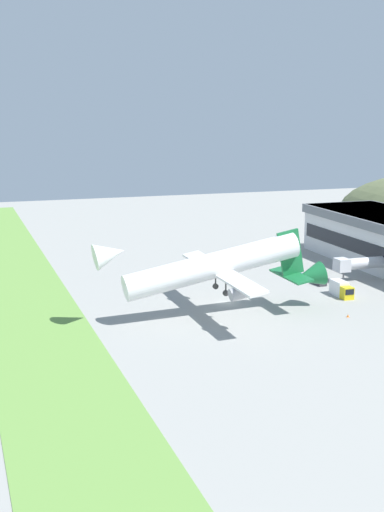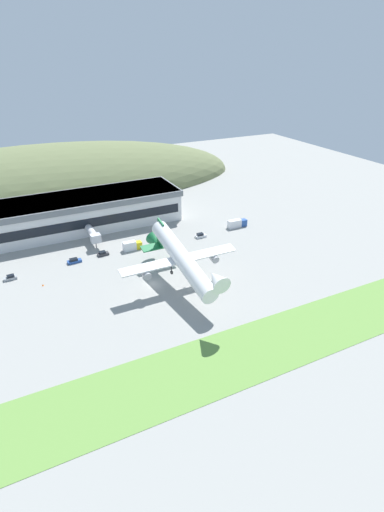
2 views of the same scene
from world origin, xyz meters
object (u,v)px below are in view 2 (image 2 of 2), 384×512
Objects in this scene: service_car_1 at (10,278)px; service_car_3 at (74,261)px; jetway_0 at (93,234)px; terminal_building at (80,210)px; traffic_cone_1 at (176,248)px; traffic_cone_0 at (43,285)px; box_truck at (132,246)px; service_car_0 at (200,236)px; fuel_truck at (237,223)px; service_car_2 at (103,254)px; cargo_airplane at (181,258)px.

service_car_3 is (19.73, 2.16, 0.01)m from service_car_1.
service_car_3 is (-9.30, -10.74, -3.36)m from jetway_0.
terminal_building is 17.60m from jetway_0.
jetway_0 is at bearing 145.89° from traffic_cone_1.
terminal_building is 133.98× the size of traffic_cone_0.
box_truck is 15.23m from traffic_cone_1.
service_car_0 is 7.09× the size of traffic_cone_0.
traffic_cone_1 is at bearing -4.03° from service_car_1.
jetway_0 is (0.25, -17.32, -3.12)m from terminal_building.
fuel_truck is (17.30, 2.13, 0.82)m from service_car_0.
service_car_3 is at bearing -179.04° from fuel_truck.
traffic_cone_0 is at bearing -174.41° from traffic_cone_1.
service_car_2 reaches higher than traffic_cone_0.
service_car_1 is at bearing -176.09° from box_truck.
terminal_building is at bearing 72.12° from service_car_3.
traffic_cone_1 is (-12.42, -4.86, -0.39)m from service_car_0.
traffic_cone_0 is 45.60m from traffic_cone_1.
service_car_3 is at bearing -107.88° from terminal_building.
terminal_building reaches higher than service_car_0.
service_car_2 is 6.67× the size of traffic_cone_0.
terminal_building is at bearing 91.66° from service_car_2.
fuel_truck is 43.44m from box_truck.
traffic_cone_0 is (-75.11, -11.44, -1.20)m from fuel_truck.
fuel_truck is at bearing 7.03° from service_car_0.
jetway_0 is at bearing 111.79° from cargo_airplane.
service_car_0 is 13.34m from traffic_cone_1.
jetway_0 is 10.37m from service_car_2.
traffic_cone_0 is (-20.53, -38.43, -6.83)m from terminal_building.
traffic_cone_1 is at bearing -25.38° from box_truck.
box_truck is (20.20, 0.57, 0.86)m from service_car_3.
box_truck reaches higher than fuel_truck.
terminal_building is 42.23m from service_car_1.
box_truck is (-5.00, 29.59, -8.02)m from cargo_airplane.
fuel_truck is at bearing 0.64° from box_truck.
terminal_building is at bearing 153.69° from fuel_truck.
service_car_0 is (37.28, -29.13, -6.44)m from terminal_building.
traffic_cone_0 is (-36.67, 18.64, -9.23)m from cargo_airplane.
box_truck is (10.90, -10.17, -2.49)m from jetway_0.
fuel_truck is at bearing 38.04° from cargo_airplane.
service_car_1 is 29.73m from service_car_2.
service_car_1 is (-44.92, 26.86, -8.89)m from cargo_airplane.
cargo_airplane is 6.95× the size of box_truck.
service_car_0 is 0.62× the size of box_truck.
traffic_cone_1 is (53.64, -3.78, -0.35)m from service_car_1.
jetway_0 is at bearing 49.11° from service_car_3.
service_car_2 is 0.48× the size of fuel_truck.
service_car_0 reaches higher than service_car_1.
service_car_1 is (-29.03, -12.90, -3.36)m from jetway_0.
traffic_cone_1 is (8.72, 23.08, -9.23)m from cargo_airplane.
service_car_0 is 1.06× the size of service_car_2.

